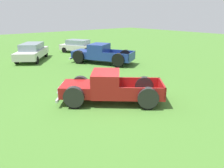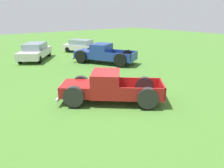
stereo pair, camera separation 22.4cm
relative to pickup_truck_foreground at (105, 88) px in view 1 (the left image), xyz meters
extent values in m
plane|color=#477A2D|center=(0.33, -0.09, -0.71)|extent=(80.00, 80.00, 0.00)
cube|color=maroon|center=(-0.98, 0.86, -0.07)|extent=(2.07, 2.07, 0.53)
cube|color=silver|center=(-1.54, 1.35, -0.07)|extent=(0.92, 1.04, 0.45)
sphere|color=silver|center=(-1.91, 0.89, -0.05)|extent=(0.19, 0.19, 0.19)
sphere|color=silver|center=(-1.14, 1.78, -0.05)|extent=(0.19, 0.19, 0.19)
cube|color=maroon|center=(0.05, -0.04, 0.22)|extent=(2.02, 2.05, 1.12)
cube|color=#8C9EA8|center=(-0.40, 0.35, 0.46)|extent=(0.95, 1.08, 0.49)
cube|color=maroon|center=(1.29, -1.13, -0.29)|extent=(2.60, 2.57, 0.10)
cube|color=maroon|center=(0.78, -1.71, 0.02)|extent=(1.59, 1.40, 0.53)
cube|color=maroon|center=(1.80, -0.55, 0.02)|extent=(1.59, 1.40, 0.53)
cube|color=maroon|center=(2.03, -1.77, 0.02)|extent=(1.13, 1.27, 0.53)
cylinder|color=black|center=(-1.51, 0.24, -0.34)|extent=(0.70, 0.65, 0.74)
cylinder|color=#B7B7BC|center=(-1.52, 0.23, -0.34)|extent=(0.38, 0.37, 0.30)
cylinder|color=black|center=(-1.51, 0.24, -0.15)|extent=(0.88, 0.82, 0.93)
cylinder|color=black|center=(-0.44, 1.47, -0.34)|extent=(0.70, 0.65, 0.74)
cylinder|color=#B7B7BC|center=(-0.43, 1.48, -0.34)|extent=(0.38, 0.37, 0.30)
cylinder|color=black|center=(-0.44, 1.47, -0.15)|extent=(0.88, 0.82, 0.93)
cylinder|color=black|center=(0.93, -1.90, -0.34)|extent=(0.70, 0.65, 0.74)
cylinder|color=#B7B7BC|center=(0.93, -1.91, -0.34)|extent=(0.38, 0.37, 0.30)
cylinder|color=black|center=(0.93, -1.90, -0.15)|extent=(0.88, 0.82, 0.93)
cylinder|color=black|center=(2.01, -0.67, -0.34)|extent=(0.70, 0.65, 0.74)
cylinder|color=#B7B7BC|center=(2.01, -0.67, -0.34)|extent=(0.38, 0.37, 0.30)
cylinder|color=black|center=(2.01, -0.67, -0.15)|extent=(0.88, 0.82, 0.93)
cube|color=silver|center=(-1.57, 1.37, -0.38)|extent=(1.24, 1.40, 0.12)
cube|color=navy|center=(4.01, 8.28, -0.01)|extent=(2.19, 2.18, 0.59)
cube|color=silver|center=(3.62, 9.00, -0.01)|extent=(1.31, 0.76, 0.49)
sphere|color=silver|center=(3.06, 8.67, 0.02)|extent=(0.21, 0.21, 0.21)
sphere|color=silver|center=(4.20, 9.29, 0.02)|extent=(0.21, 0.21, 0.21)
cube|color=navy|center=(4.73, 6.97, 0.31)|extent=(2.23, 2.07, 1.23)
cube|color=#8C9EA8|center=(4.42, 7.54, 0.58)|extent=(1.37, 0.78, 0.54)
cube|color=navy|center=(5.61, 5.39, -0.25)|extent=(2.64, 2.82, 0.11)
cube|color=navy|center=(4.86, 4.98, 0.10)|extent=(1.15, 2.00, 0.59)
cube|color=navy|center=(6.35, 5.80, 0.10)|extent=(1.15, 2.00, 0.59)
cube|color=navy|center=(6.13, 4.44, 0.10)|extent=(1.60, 0.93, 0.59)
cylinder|color=black|center=(3.23, 7.85, -0.30)|extent=(0.60, 0.82, 0.81)
cylinder|color=#B7B7BC|center=(3.22, 7.84, -0.30)|extent=(0.38, 0.41, 0.32)
cylinder|color=black|center=(3.23, 7.85, -0.10)|extent=(0.75, 1.04, 1.02)
cylinder|color=black|center=(4.80, 8.71, -0.30)|extent=(0.60, 0.82, 0.81)
cylinder|color=#B7B7BC|center=(4.81, 8.72, -0.30)|extent=(0.38, 0.41, 0.32)
cylinder|color=black|center=(4.80, 8.71, -0.10)|extent=(0.75, 1.04, 1.02)
cylinder|color=black|center=(4.95, 4.72, -0.30)|extent=(0.60, 0.82, 0.81)
cylinder|color=#B7B7BC|center=(4.94, 4.72, -0.30)|extent=(0.38, 0.41, 0.32)
cylinder|color=black|center=(4.95, 4.72, -0.10)|extent=(0.75, 1.04, 1.02)
cylinder|color=black|center=(6.52, 5.58, -0.30)|extent=(0.60, 0.82, 0.81)
cylinder|color=#B7B7BC|center=(6.53, 5.59, -0.30)|extent=(0.38, 0.41, 0.32)
cylinder|color=black|center=(6.52, 5.58, -0.10)|extent=(0.75, 1.04, 1.02)
cube|color=silver|center=(3.60, 9.04, -0.34)|extent=(1.75, 1.03, 0.13)
cube|color=silver|center=(0.70, 11.72, -0.07)|extent=(4.20, 4.74, 0.62)
cube|color=#7F939E|center=(0.79, 11.85, 0.52)|extent=(2.77, 2.96, 0.57)
cylinder|color=black|center=(0.43, 10.00, -0.38)|extent=(0.56, 0.65, 0.66)
cylinder|color=black|center=(-0.88, 10.98, -0.38)|extent=(0.56, 0.65, 0.66)
cylinder|color=black|center=(2.28, 12.46, -0.38)|extent=(0.56, 0.65, 0.66)
cylinder|color=black|center=(0.96, 13.45, -0.38)|extent=(0.56, 0.65, 0.66)
cube|color=silver|center=(6.04, 12.45, -0.13)|extent=(3.33, 4.41, 0.56)
cube|color=#7F939E|center=(5.98, 12.57, 0.40)|extent=(2.28, 2.68, 0.51)
cylinder|color=black|center=(7.33, 11.53, -0.41)|extent=(0.43, 0.62, 0.60)
cylinder|color=black|center=(5.99, 10.87, -0.41)|extent=(0.43, 0.62, 0.60)
cylinder|color=black|center=(6.08, 14.02, -0.41)|extent=(0.43, 0.62, 0.60)
cylinder|color=black|center=(4.75, 13.36, -0.41)|extent=(0.43, 0.62, 0.60)
camera|label=1|loc=(-5.68, -7.51, 3.34)|focal=33.86mm
camera|label=2|loc=(-5.51, -7.65, 3.34)|focal=33.86mm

